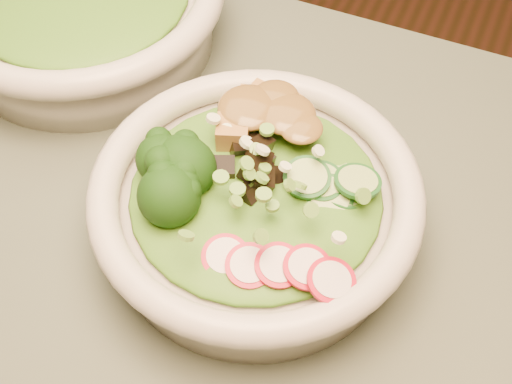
% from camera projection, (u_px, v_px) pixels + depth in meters
% --- Properties ---
extents(salad_bowl, '(0.25, 0.25, 0.07)m').
position_uv_depth(salad_bowl, '(256.00, 207.00, 0.54)').
color(salad_bowl, beige).
rests_on(salad_bowl, dining_table).
extents(side_bowl, '(0.27, 0.27, 0.07)m').
position_uv_depth(side_bowl, '(82.00, 9.00, 0.67)').
color(side_bowl, beige).
rests_on(side_bowl, dining_table).
extents(lettuce_bed, '(0.19, 0.19, 0.02)m').
position_uv_depth(lettuce_bed, '(256.00, 191.00, 0.52)').
color(lettuce_bed, '#275512').
rests_on(lettuce_bed, salad_bowl).
extents(broccoli_florets, '(0.09, 0.08, 0.04)m').
position_uv_depth(broccoli_florets, '(176.00, 176.00, 0.51)').
color(broccoli_florets, black).
rests_on(broccoli_florets, salad_bowl).
extents(radish_slices, '(0.11, 0.06, 0.02)m').
position_uv_depth(radish_slices, '(253.00, 260.00, 0.48)').
color(radish_slices, '#AC0D23').
rests_on(radish_slices, salad_bowl).
extents(cucumber_slices, '(0.08, 0.08, 0.03)m').
position_uv_depth(cucumber_slices, '(339.00, 189.00, 0.51)').
color(cucumber_slices, '#9ABA67').
rests_on(cucumber_slices, salad_bowl).
extents(mushroom_heap, '(0.08, 0.08, 0.04)m').
position_uv_depth(mushroom_heap, '(257.00, 169.00, 0.52)').
color(mushroom_heap, black).
rests_on(mushroom_heap, salad_bowl).
extents(tofu_cubes, '(0.09, 0.07, 0.03)m').
position_uv_depth(tofu_cubes, '(264.00, 123.00, 0.55)').
color(tofu_cubes, '#A47F36').
rests_on(tofu_cubes, salad_bowl).
extents(peanut_sauce, '(0.06, 0.05, 0.01)m').
position_uv_depth(peanut_sauce, '(264.00, 112.00, 0.54)').
color(peanut_sauce, brown).
rests_on(peanut_sauce, tofu_cubes).
extents(scallion_garnish, '(0.18, 0.18, 0.02)m').
position_uv_depth(scallion_garnish, '(256.00, 173.00, 0.50)').
color(scallion_garnish, '#619835').
rests_on(scallion_garnish, salad_bowl).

